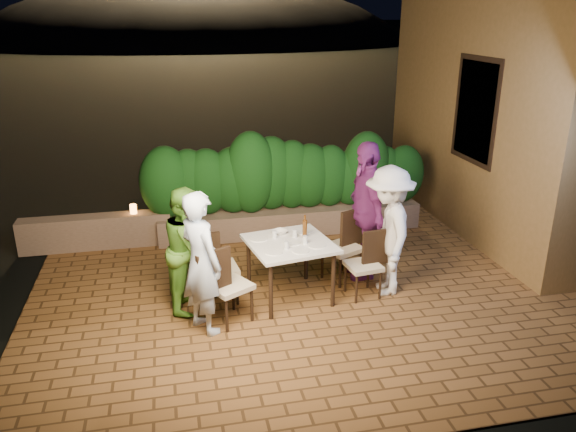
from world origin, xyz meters
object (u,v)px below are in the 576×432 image
object	(u,v)px
diner_blue	(201,263)
diner_purple	(366,210)
bowl	(280,232)
chair_right_front	(363,264)
diner_green	(189,249)
chair_left_front	(229,284)
dining_table	(290,270)
parapet_lamp	(133,209)
chair_right_back	(342,246)
diner_white	(388,231)
chair_left_back	(220,267)
beer_bottle	(305,227)

from	to	relation	value
diner_blue	diner_purple	bearing A→B (deg)	-98.03
bowl	chair_right_front	distance (m)	1.11
bowl	diner_green	bearing A→B (deg)	-168.19
chair_left_front	diner_blue	distance (m)	0.48
bowl	dining_table	bearing A→B (deg)	-77.72
chair_left_front	parapet_lamp	bearing A→B (deg)	84.56
bowl	chair_right_back	distance (m)	0.90
diner_white	diner_purple	bearing A→B (deg)	-158.77
dining_table	parapet_lamp	xyz separation A→B (m)	(-1.94, 2.17, 0.20)
chair_right_back	chair_right_front	bearing A→B (deg)	80.06
dining_table	diner_blue	size ratio (longest dim) A/B	0.59
chair_left_back	parapet_lamp	size ratio (longest dim) A/B	6.51
diner_green	chair_right_front	bearing A→B (deg)	-81.56
diner_purple	beer_bottle	bearing A→B (deg)	-67.55
bowl	diner_purple	bearing A→B (deg)	7.26
chair_left_back	beer_bottle	bearing A→B (deg)	-6.88
beer_bottle	diner_green	world-z (taller)	diner_green
chair_left_front	diner_purple	xyz separation A→B (m)	(1.90, 0.84, 0.45)
chair_left_back	diner_blue	bearing A→B (deg)	-117.73
dining_table	diner_purple	xyz separation A→B (m)	(1.12, 0.44, 0.55)
diner_white	diner_purple	xyz separation A→B (m)	(-0.11, 0.53, 0.10)
bowl	parapet_lamp	xyz separation A→B (m)	(-1.87, 1.87, -0.20)
chair_left_front	parapet_lamp	world-z (taller)	chair_left_front
dining_table	diner_green	world-z (taller)	diner_green
beer_bottle	chair_left_front	bearing A→B (deg)	-153.60
bowl	chair_right_back	bearing A→B (deg)	4.25
chair_right_back	diner_green	bearing A→B (deg)	-15.76
dining_table	diner_green	bearing A→B (deg)	177.45
chair_left_back	diner_green	world-z (taller)	diner_green
beer_bottle	diner_green	xyz separation A→B (m)	(-1.41, -0.05, -0.15)
chair_left_back	diner_blue	distance (m)	0.76
chair_left_front	chair_right_front	distance (m)	1.71
dining_table	diner_blue	bearing A→B (deg)	-154.98
diner_white	parapet_lamp	bearing A→B (deg)	-115.73
dining_table	parapet_lamp	world-z (taller)	dining_table
beer_bottle	chair_left_front	xyz separation A→B (m)	(-1.00, -0.50, -0.43)
beer_bottle	chair_right_front	bearing A→B (deg)	-18.63
diner_blue	diner_green	bearing A→B (deg)	-20.61
diner_purple	parapet_lamp	size ratio (longest dim) A/B	13.17
dining_table	chair_left_front	size ratio (longest dim) A/B	1.03
dining_table	diner_white	size ratio (longest dim) A/B	0.59
dining_table	diner_green	xyz separation A→B (m)	(-1.20, 0.05, 0.37)
beer_bottle	chair_right_back	world-z (taller)	beer_bottle
chair_right_front	diner_green	size ratio (longest dim) A/B	0.57
dining_table	chair_right_front	size ratio (longest dim) A/B	1.13
bowl	diner_white	world-z (taller)	diner_white
parapet_lamp	diner_purple	bearing A→B (deg)	-29.46
dining_table	parapet_lamp	distance (m)	2.91
chair_left_back	diner_white	size ratio (longest dim) A/B	0.55
bowl	chair_right_back	size ratio (longest dim) A/B	0.19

